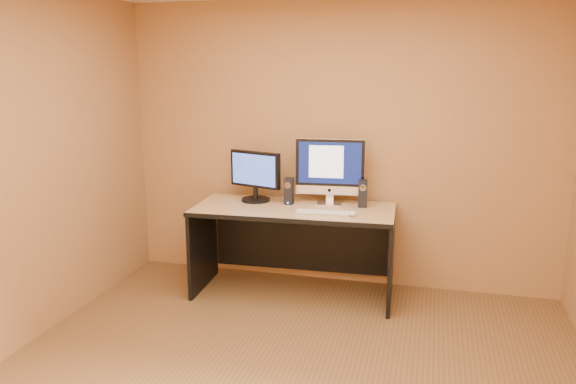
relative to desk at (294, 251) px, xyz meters
The scene contains 10 objects.
walls 1.81m from the desk, 78.58° to the right, with size 4.00×4.00×2.60m, color #9C6B3F, non-canonical shape.
desk is the anchor object (origin of this frame).
imac 0.78m from the desk, 37.53° to the left, with size 0.62×0.23×0.60m, color silver, non-canonical shape.
second_monitor 0.76m from the desk, 159.12° to the left, with size 0.52×0.26×0.46m, color black, non-canonical shape.
speaker_left 0.54m from the desk, 123.23° to the left, with size 0.07×0.08×0.24m, color black, non-canonical shape.
speaker_right 0.80m from the desk, 17.16° to the left, with size 0.07×0.08×0.24m, color black, non-canonical shape.
keyboard 0.52m from the desk, 25.86° to the right, with size 0.47×0.13×0.02m, color silver.
mouse 0.70m from the desk, 13.57° to the right, with size 0.06×0.11×0.04m, color silver.
cable_a 0.57m from the desk, 41.63° to the left, with size 0.01×0.01×0.24m, color black.
cable_b 0.56m from the desk, 57.76° to the left, with size 0.01×0.01×0.20m, color black.
Camera 1 is at (0.84, -3.06, 2.02)m, focal length 35.00 mm.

